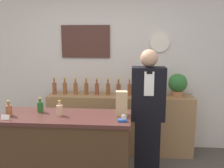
{
  "coord_description": "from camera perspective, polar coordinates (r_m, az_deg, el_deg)",
  "views": [
    {
      "loc": [
        0.39,
        -2.08,
        1.81
      ],
      "look_at": [
        0.12,
        1.13,
        1.22
      ],
      "focal_mm": 40.0,
      "sensor_mm": 36.0,
      "label": 1
    }
  ],
  "objects": [
    {
      "name": "back_shelf",
      "position": [
        4.05,
        1.84,
        -9.01
      ],
      "size": [
        2.26,
        0.42,
        0.93
      ],
      "color": "#9E754C",
      "rests_on": "ground_plane"
    },
    {
      "name": "shelf_bottle_6",
      "position": [
        3.89,
        1.5,
        -1.18
      ],
      "size": [
        0.07,
        0.07,
        0.27
      ],
      "color": "brown",
      "rests_on": "back_shelf"
    },
    {
      "name": "back_wall",
      "position": [
        4.12,
        -0.59,
        4.11
      ],
      "size": [
        5.2,
        0.09,
        2.7
      ],
      "color": "silver",
      "rests_on": "ground_plane"
    },
    {
      "name": "shelf_bottle_1",
      "position": [
        4.03,
        -10.72,
        -0.95
      ],
      "size": [
        0.07,
        0.07,
        0.27
      ],
      "color": "brown",
      "rests_on": "back_shelf"
    },
    {
      "name": "shelf_bottle_3",
      "position": [
        3.97,
        -5.89,
        -0.99
      ],
      "size": [
        0.07,
        0.07,
        0.27
      ],
      "color": "brown",
      "rests_on": "back_shelf"
    },
    {
      "name": "shelf_bottle_10",
      "position": [
        3.92,
        11.54,
        -1.3
      ],
      "size": [
        0.07,
        0.07,
        0.27
      ],
      "color": "brown",
      "rests_on": "back_shelf"
    },
    {
      "name": "shelf_bottle_8",
      "position": [
        3.87,
        6.54,
        -1.29
      ],
      "size": [
        0.07,
        0.07,
        0.27
      ],
      "color": "brown",
      "rests_on": "back_shelf"
    },
    {
      "name": "shelf_bottle_9",
      "position": [
        3.89,
        9.06,
        -1.32
      ],
      "size": [
        0.07,
        0.07,
        0.27
      ],
      "color": "brown",
      "rests_on": "back_shelf"
    },
    {
      "name": "paper_bag",
      "position": [
        2.75,
        2.19,
        -4.45
      ],
      "size": [
        0.13,
        0.11,
        0.27
      ],
      "color": "tan",
      "rests_on": "display_counter"
    },
    {
      "name": "potted_plant",
      "position": [
        3.93,
        14.78,
        -0.04
      ],
      "size": [
        0.29,
        0.29,
        0.35
      ],
      "color": "#B27047",
      "rests_on": "back_shelf"
    },
    {
      "name": "shelf_bottle_0",
      "position": [
        4.08,
        -13.01,
        -0.89
      ],
      "size": [
        0.07,
        0.07,
        0.27
      ],
      "color": "brown",
      "rests_on": "back_shelf"
    },
    {
      "name": "counter_bottle_1",
      "position": [
        3.01,
        -16.08,
        -4.99
      ],
      "size": [
        0.07,
        0.07,
        0.17
      ],
      "color": "#245925",
      "rests_on": "display_counter"
    },
    {
      "name": "shelf_bottle_7",
      "position": [
        3.88,
        4.02,
        -1.23
      ],
      "size": [
        0.07,
        0.07,
        0.27
      ],
      "color": "brown",
      "rests_on": "back_shelf"
    },
    {
      "name": "shopkeeper",
      "position": [
        3.28,
        8.14,
        -6.97
      ],
      "size": [
        0.42,
        0.27,
        1.68
      ],
      "color": "black",
      "rests_on": "ground_plane"
    },
    {
      "name": "price_card_left",
      "position": [
        2.86,
        -23.21,
        -7.0
      ],
      "size": [
        0.09,
        0.02,
        0.06
      ],
      "color": "white",
      "rests_on": "display_counter"
    },
    {
      "name": "display_counter",
      "position": [
        3.02,
        -10.32,
        -15.84
      ],
      "size": [
        1.45,
        0.58,
        0.97
      ],
      "color": "#422B19",
      "rests_on": "ground_plane"
    },
    {
      "name": "counter_bottle_2",
      "position": [
        2.83,
        -11.89,
        -5.79
      ],
      "size": [
        0.07,
        0.07,
        0.17
      ],
      "color": "tan",
      "rests_on": "display_counter"
    },
    {
      "name": "shelf_bottle_2",
      "position": [
        4.0,
        -8.33,
        -0.97
      ],
      "size": [
        0.07,
        0.07,
        0.27
      ],
      "color": "brown",
      "rests_on": "back_shelf"
    },
    {
      "name": "shelf_bottle_4",
      "position": [
        3.93,
        -3.48,
        -1.08
      ],
      "size": [
        0.07,
        0.07,
        0.27
      ],
      "color": "brown",
      "rests_on": "back_shelf"
    },
    {
      "name": "counter_bottle_0",
      "position": [
        2.99,
        -22.5,
        -5.5
      ],
      "size": [
        0.07,
        0.07,
        0.17
      ],
      "color": "#935534",
      "rests_on": "display_counter"
    },
    {
      "name": "shelf_bottle_5",
      "position": [
        3.91,
        -0.99,
        -1.1
      ],
      "size": [
        0.07,
        0.07,
        0.27
      ],
      "color": "brown",
      "rests_on": "back_shelf"
    },
    {
      "name": "tape_dispenser",
      "position": [
        2.58,
        2.49,
        -8.1
      ],
      "size": [
        0.09,
        0.06,
        0.07
      ],
      "color": "#1E4799",
      "rests_on": "display_counter"
    }
  ]
}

